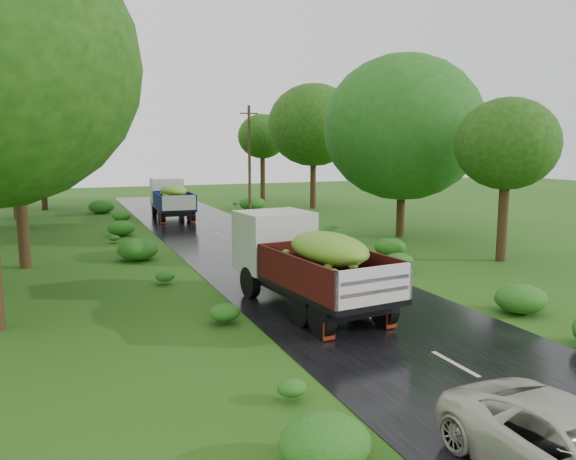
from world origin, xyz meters
TOP-DOWN VIEW (x-y plane):
  - ground at (0.00, 0.00)m, footprint 120.00×120.00m
  - road at (0.00, 5.00)m, footprint 6.50×80.00m
  - road_lines at (0.00, 6.00)m, footprint 0.12×69.60m
  - truck_near at (-1.31, 5.49)m, footprint 2.95×6.70m
  - truck_far at (-1.09, 28.11)m, footprint 2.42×6.30m
  - utility_pole at (5.02, 29.67)m, footprint 1.36×0.22m
  - trees_left at (-10.29, 21.58)m, footprint 6.34×34.30m
  - trees_right at (9.39, 22.30)m, footprint 5.38×31.46m
  - shrubs at (0.00, 14.00)m, footprint 11.90×44.00m

SIDE VIEW (x-z plane):
  - ground at x=0.00m, z-range 0.00..0.00m
  - road at x=0.00m, z-range 0.00..0.02m
  - road_lines at x=0.00m, z-range 0.02..0.02m
  - shrubs at x=0.00m, z-range 0.00..0.70m
  - truck_far at x=-1.09m, z-range 0.17..2.78m
  - truck_near at x=-1.31m, z-range 0.18..2.91m
  - utility_pole at x=5.02m, z-range 0.12..7.89m
  - trees_right at x=9.39m, z-range 1.72..9.86m
  - trees_left at x=-10.29m, z-range 2.01..11.77m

